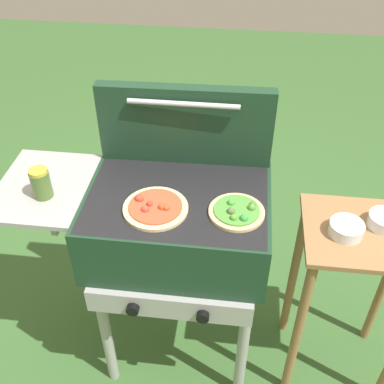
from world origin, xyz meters
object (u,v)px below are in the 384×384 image
object	(u,v)px
pizza_veggie	(237,211)
prep_table	(353,277)
pizza_pepperoni	(155,207)
topping_bowl_near	(346,229)
grill	(174,226)
sauce_jar	(41,183)

from	to	relation	value
pizza_veggie	prep_table	world-z (taller)	pizza_veggie
pizza_pepperoni	topping_bowl_near	distance (m)	0.65
prep_table	topping_bowl_near	xyz separation A→B (m)	(-0.08, -0.02, 0.26)
pizza_veggie	topping_bowl_near	distance (m)	0.38
pizza_veggie	grill	bearing A→B (deg)	163.55
sauce_jar	prep_table	size ratio (longest dim) A/B	0.14
sauce_jar	prep_table	world-z (taller)	sauce_jar
prep_table	pizza_veggie	bearing A→B (deg)	-171.24
pizza_pepperoni	sauce_jar	distance (m)	0.40
prep_table	topping_bowl_near	distance (m)	0.27
sauce_jar	prep_table	xyz separation A→B (m)	(1.12, 0.06, -0.38)
topping_bowl_near	pizza_pepperoni	bearing A→B (deg)	-174.60
sauce_jar	topping_bowl_near	distance (m)	1.04
pizza_pepperoni	pizza_veggie	size ratio (longest dim) A/B	1.17
sauce_jar	topping_bowl_near	xyz separation A→B (m)	(1.03, 0.03, -0.13)
grill	sauce_jar	bearing A→B (deg)	-173.31
sauce_jar	topping_bowl_near	size ratio (longest dim) A/B	0.94
pizza_pepperoni	sauce_jar	world-z (taller)	sauce_jar
pizza_pepperoni	prep_table	world-z (taller)	pizza_pepperoni
pizza_veggie	prep_table	distance (m)	0.57
sauce_jar	prep_table	bearing A→B (deg)	2.88
grill	sauce_jar	distance (m)	0.49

